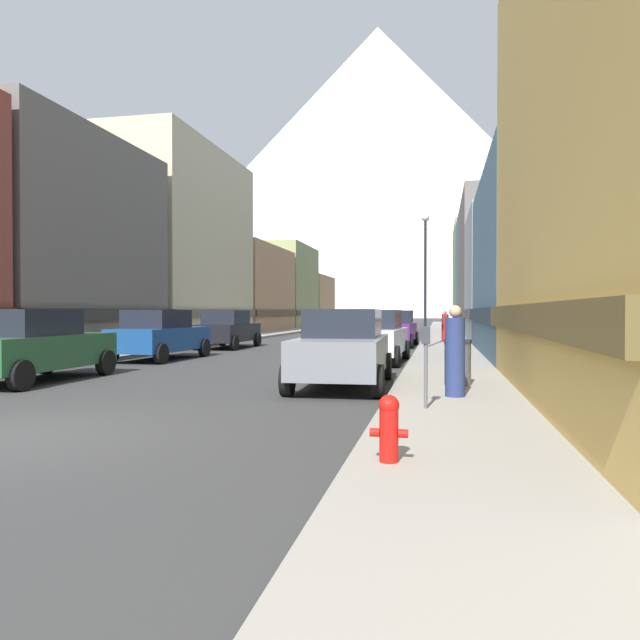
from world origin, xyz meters
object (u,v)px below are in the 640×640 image
object	(u,v)px
car_left_2	(227,329)
trash_bin_right	(458,362)
pedestrian_0	(455,354)
car_right_0	(343,347)
car_driving_0	(396,320)
pedestrian_1	(445,327)
parking_meter_near	(426,355)
streetlamp_right	(425,260)
car_right_2	(395,328)
car_right_1	(374,336)
car_left_1	(160,335)
fire_hydrant_near	(389,426)
potted_plant_0	(106,340)
car_left_0	(33,345)

from	to	relation	value
car_left_2	trash_bin_right	bearing A→B (deg)	-52.45
pedestrian_0	car_left_2	bearing A→B (deg)	123.89
car_left_2	trash_bin_right	size ratio (longest dim) A/B	4.49
car_right_0	trash_bin_right	bearing A→B (deg)	-8.22
car_driving_0	pedestrian_1	size ratio (longest dim) A/B	2.63
parking_meter_near	pedestrian_1	size ratio (longest dim) A/B	0.80
car_driving_0	parking_meter_near	world-z (taller)	car_driving_0
pedestrian_1	streetlamp_right	world-z (taller)	streetlamp_right
car_right_0	trash_bin_right	distance (m)	2.59
car_driving_0	parking_meter_near	bearing A→B (deg)	-85.27
car_right_2	trash_bin_right	world-z (taller)	car_right_2
car_right_1	parking_meter_near	xyz separation A→B (m)	(1.95, -10.11, 0.11)
pedestrian_0	streetlamp_right	xyz separation A→B (m)	(-0.90, 14.90, 3.05)
car_right_2	pedestrian_0	world-z (taller)	pedestrian_0
car_left_1	fire_hydrant_near	xyz separation A→B (m)	(9.25, -13.17, -0.37)
potted_plant_0	car_left_0	bearing A→B (deg)	-69.20
potted_plant_0	pedestrian_1	distance (m)	16.64
car_right_2	car_driving_0	distance (m)	30.78
car_left_0	car_right_2	world-z (taller)	same
car_right_0	fire_hydrant_near	size ratio (longest dim) A/B	6.34
car_right_1	pedestrian_1	distance (m)	11.62
car_left_1	trash_bin_right	world-z (taller)	car_left_1
pedestrian_1	car_driving_0	bearing A→B (deg)	99.21
parking_meter_near	streetlamp_right	bearing A→B (deg)	91.40
car_left_2	potted_plant_0	distance (m)	5.96
trash_bin_right	potted_plant_0	size ratio (longest dim) A/B	1.25
car_left_1	potted_plant_0	size ratio (longest dim) A/B	5.71
pedestrian_0	car_left_1	bearing A→B (deg)	140.86
car_driving_0	pedestrian_1	world-z (taller)	pedestrian_1
car_right_0	streetlamp_right	size ratio (longest dim) A/B	0.76
pedestrian_1	car_left_2	bearing A→B (deg)	-153.35
car_left_2	car_right_0	distance (m)	14.92
trash_bin_right	car_right_1	bearing A→B (deg)	110.30
car_right_1	parking_meter_near	size ratio (longest dim) A/B	3.36
car_right_2	streetlamp_right	world-z (taller)	streetlamp_right
car_left_2	parking_meter_near	size ratio (longest dim) A/B	3.31
car_left_0	car_right_2	distance (m)	18.13
car_right_2	fire_hydrant_near	size ratio (longest dim) A/B	6.34
car_right_2	pedestrian_0	bearing A→B (deg)	-82.25
car_right_2	car_driving_0	xyz separation A→B (m)	(-2.20, 30.71, 0.00)
car_left_1	car_right_1	size ratio (longest dim) A/B	1.00
potted_plant_0	pedestrian_1	size ratio (longest dim) A/B	0.47
car_right_0	car_driving_0	distance (m)	46.61
car_left_2	car_right_2	size ratio (longest dim) A/B	0.99
car_left_0	car_right_0	distance (m)	7.62
car_left_2	parking_meter_near	xyz separation A→B (m)	(9.55, -16.42, 0.11)
car_right_1	pedestrian_0	bearing A→B (deg)	-74.19
car_right_0	pedestrian_1	xyz separation A→B (m)	(2.45, 17.88, 0.02)
car_left_0	pedestrian_0	xyz separation A→B (m)	(10.05, -1.52, 0.03)
car_right_1	pedestrian_0	size ratio (longest dim) A/B	2.64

